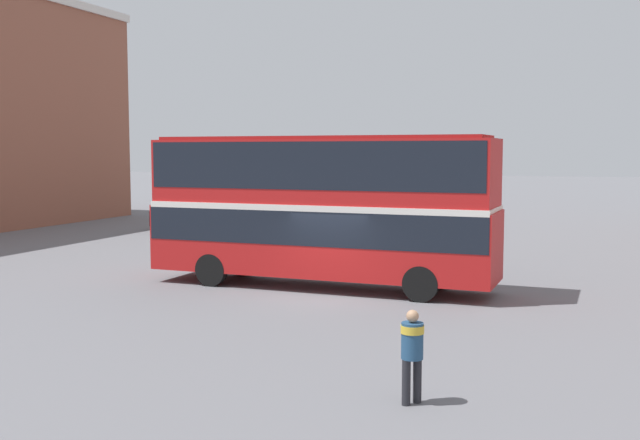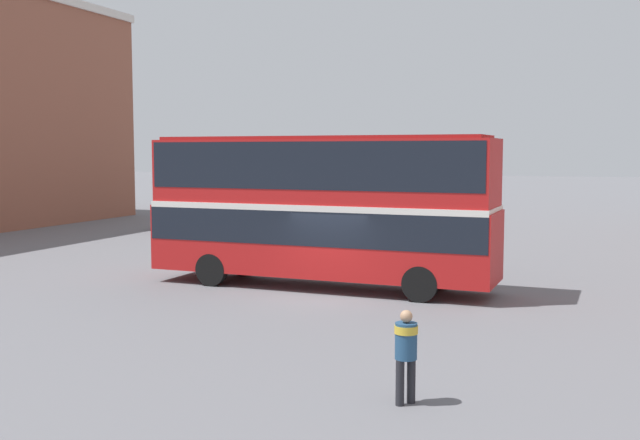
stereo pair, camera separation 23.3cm
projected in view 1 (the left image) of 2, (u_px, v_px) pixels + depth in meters
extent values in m
plane|color=slate|center=(326.00, 297.00, 22.66)|extent=(240.00, 240.00, 0.00)
cube|color=red|center=(320.00, 240.00, 24.14)|extent=(11.37, 2.80, 2.17)
cube|color=red|center=(320.00, 173.00, 23.95)|extent=(11.20, 2.72, 2.16)
cube|color=black|center=(320.00, 225.00, 24.10)|extent=(11.26, 2.82, 1.07)
cube|color=black|center=(320.00, 165.00, 23.92)|extent=(11.03, 2.74, 1.48)
cube|color=silver|center=(320.00, 206.00, 24.04)|extent=(11.26, 2.82, 0.20)
cube|color=maroon|center=(320.00, 138.00, 23.84)|extent=(10.69, 2.53, 0.10)
cylinder|color=black|center=(438.00, 273.00, 23.91)|extent=(1.08, 0.33, 1.07)
cylinder|color=black|center=(421.00, 284.00, 21.88)|extent=(1.08, 0.33, 1.07)
cylinder|color=black|center=(243.00, 261.00, 26.50)|extent=(1.08, 0.33, 1.07)
cylinder|color=black|center=(211.00, 270.00, 24.47)|extent=(1.08, 0.33, 1.07)
cylinder|color=#232328|center=(406.00, 382.00, 12.95)|extent=(0.15, 0.15, 0.80)
cylinder|color=#232328|center=(417.00, 380.00, 13.09)|extent=(0.15, 0.15, 0.80)
cylinder|color=navy|center=(412.00, 341.00, 12.95)|extent=(0.54, 0.54, 0.64)
cylinder|color=gold|center=(412.00, 329.00, 12.94)|extent=(0.57, 0.57, 0.14)
sphere|color=tan|center=(413.00, 316.00, 12.91)|extent=(0.22, 0.22, 0.22)
cube|color=black|center=(192.00, 219.00, 41.50)|extent=(4.39, 2.01, 0.84)
cube|color=black|center=(189.00, 206.00, 41.49)|extent=(2.30, 1.76, 0.58)
cylinder|color=black|center=(221.00, 225.00, 41.83)|extent=(0.63, 0.24, 0.62)
cylinder|color=black|center=(205.00, 228.00, 40.24)|extent=(0.63, 0.24, 0.62)
cylinder|color=black|center=(180.00, 223.00, 42.82)|extent=(0.63, 0.24, 0.62)
cylinder|color=black|center=(163.00, 226.00, 41.23)|extent=(0.63, 0.24, 0.62)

